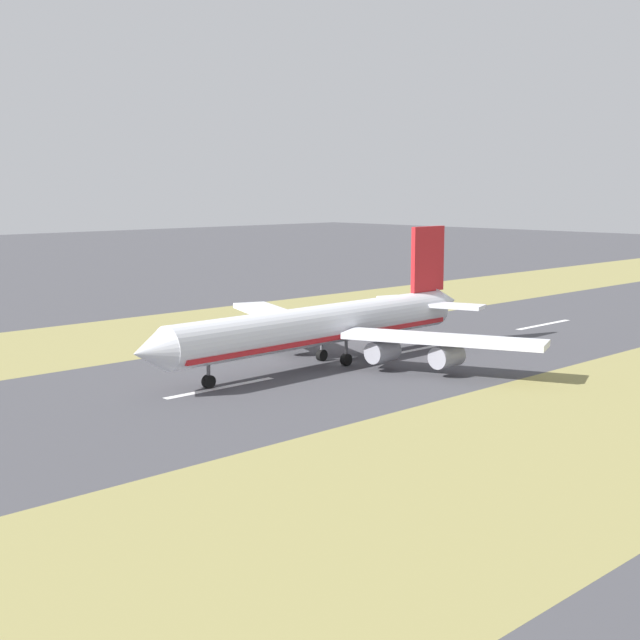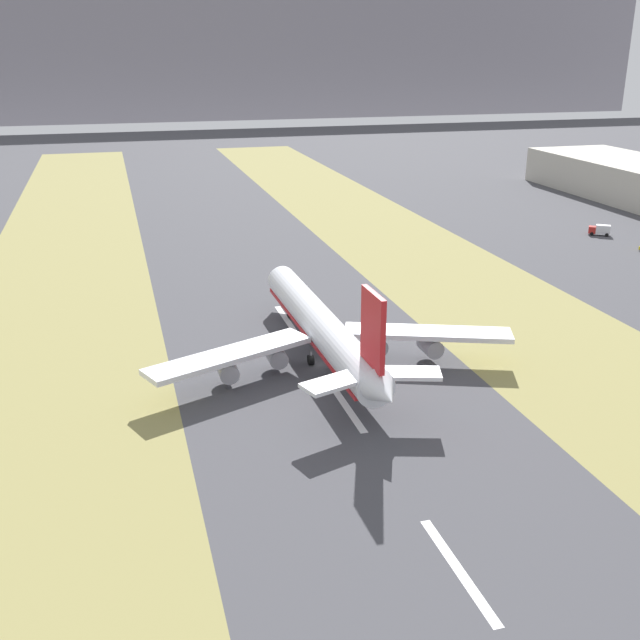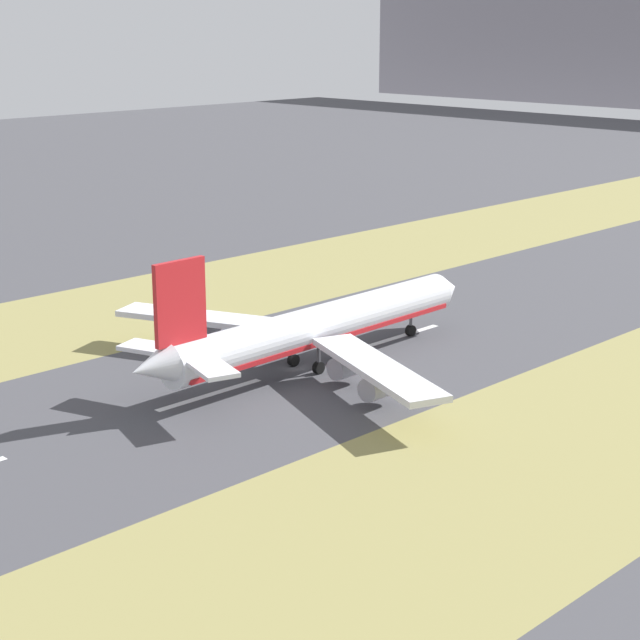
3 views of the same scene
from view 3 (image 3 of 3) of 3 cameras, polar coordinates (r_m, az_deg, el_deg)
name	(u,v)px [view 3 (image 3 of 3)]	position (r m, az deg, el deg)	size (l,w,h in m)	color
ground_plane	(297,368)	(158.47, -1.23, -2.57)	(800.00, 800.00, 0.00)	#424247
grass_median_west	(122,311)	(192.24, -10.53, 0.47)	(40.00, 600.00, 0.01)	olive
grass_median_east	(557,452)	(131.61, 12.51, -6.90)	(40.00, 600.00, 0.01)	olive
centreline_dash_mid	(210,395)	(148.15, -5.90, -3.98)	(1.20, 18.00, 0.01)	silver
centreline_dash_far	(401,336)	(174.66, 4.33, -0.86)	(1.20, 18.00, 0.01)	silver
airplane_main_jet	(311,329)	(156.67, -0.48, -0.48)	(64.12, 67.10, 20.20)	silver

